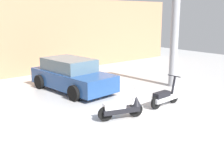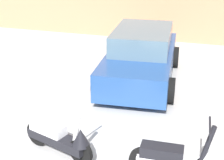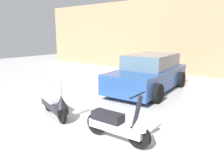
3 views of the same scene
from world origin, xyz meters
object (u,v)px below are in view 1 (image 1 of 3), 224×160
at_px(scooter_front_right, 167,95).
at_px(support_column_side, 174,42).
at_px(scooter_front_left, 123,107).
at_px(car_rear_left, 72,75).

bearing_deg(scooter_front_right, support_column_side, 31.90).
relative_size(scooter_front_left, car_rear_left, 0.35).
bearing_deg(car_rear_left, support_column_side, 54.26).
xyz_separation_m(scooter_front_right, support_column_side, (2.22, 1.52, 1.53)).
distance_m(scooter_front_right, support_column_side, 3.10).
xyz_separation_m(scooter_front_right, car_rear_left, (-1.42, 3.69, 0.26)).
distance_m(scooter_front_left, scooter_front_right, 1.94).
height_order(scooter_front_right, support_column_side, support_column_side).
bearing_deg(car_rear_left, scooter_front_left, -13.07).
bearing_deg(scooter_front_left, car_rear_left, 99.51).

